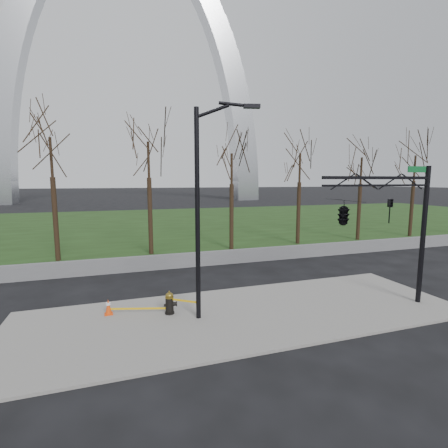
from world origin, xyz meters
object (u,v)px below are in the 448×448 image
object	(u,v)px
traffic_cone	(108,307)
traffic_signal_mast	(360,212)
street_light	(203,199)
fire_hydrant	(170,303)

from	to	relation	value
traffic_cone	traffic_signal_mast	world-z (taller)	traffic_signal_mast
street_light	traffic_cone	bearing A→B (deg)	171.71
street_light	traffic_signal_mast	xyz separation A→B (m)	(6.12, -1.18, -0.55)
fire_hydrant	traffic_signal_mast	world-z (taller)	traffic_signal_mast
traffic_signal_mast	fire_hydrant	bearing A→B (deg)	167.50
traffic_cone	street_light	xyz separation A→B (m)	(3.55, -1.48, 4.28)
traffic_cone	traffic_signal_mast	bearing A→B (deg)	-15.40
traffic_cone	traffic_signal_mast	distance (m)	10.70
street_light	traffic_signal_mast	bearing A→B (deg)	3.44
fire_hydrant	traffic_cone	xyz separation A→B (m)	(-2.34, 0.69, -0.12)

